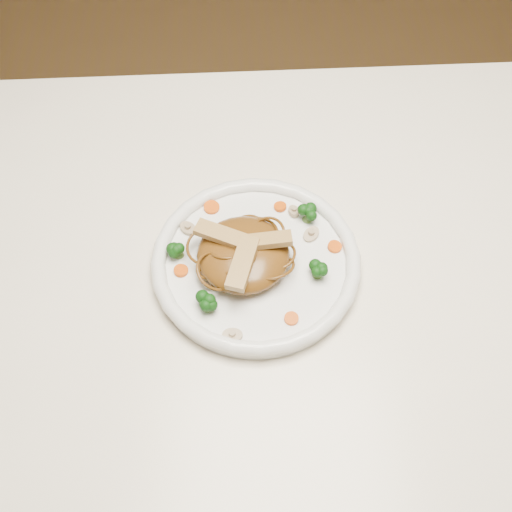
{
  "coord_description": "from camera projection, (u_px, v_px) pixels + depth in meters",
  "views": [
    {
      "loc": [
        -0.09,
        -0.48,
        1.5
      ],
      "look_at": [
        -0.07,
        0.0,
        0.78
      ],
      "focal_mm": 46.18,
      "sensor_mm": 36.0,
      "label": 1
    }
  ],
  "objects": [
    {
      "name": "broccoli_2",
      "position": [
        207.0,
        302.0,
        0.82
      ],
      "size": [
        0.03,
        0.03,
        0.03
      ],
      "primitive_type": null,
      "rotation": [
        0.0,
        0.0,
        0.07
      ],
      "color": "#10440E",
      "rests_on": "plate"
    },
    {
      "name": "mushroom_1",
      "position": [
        311.0,
        234.0,
        0.9
      ],
      "size": [
        0.04,
        0.04,
        0.01
      ],
      "primitive_type": "cylinder",
      "rotation": [
        0.0,
        0.0,
        0.82
      ],
      "color": "#C0B190",
      "rests_on": "plate"
    },
    {
      "name": "mushroom_0",
      "position": [
        232.0,
        335.0,
        0.81
      ],
      "size": [
        0.03,
        0.03,
        0.01
      ],
      "primitive_type": "cylinder",
      "rotation": [
        0.0,
        0.0,
        -0.04
      ],
      "color": "#C0B190",
      "rests_on": "plate"
    },
    {
      "name": "carrot_1",
      "position": [
        181.0,
        271.0,
        0.87
      ],
      "size": [
        0.02,
        0.02,
        0.0
      ],
      "primitive_type": "cylinder",
      "rotation": [
        0.0,
        0.0,
        -0.37
      ],
      "color": "#E95A08",
      "rests_on": "plate"
    },
    {
      "name": "mushroom_2",
      "position": [
        188.0,
        229.0,
        0.9
      ],
      "size": [
        0.04,
        0.04,
        0.01
      ],
      "primitive_type": "cylinder",
      "rotation": [
        0.0,
        0.0,
        -0.77
      ],
      "color": "#C0B190",
      "rests_on": "plate"
    },
    {
      "name": "carrot_3",
      "position": [
        212.0,
        207.0,
        0.92
      ],
      "size": [
        0.02,
        0.02,
        0.0
      ],
      "primitive_type": "cylinder",
      "rotation": [
        0.0,
        0.0,
        0.07
      ],
      "color": "#E95A08",
      "rests_on": "plate"
    },
    {
      "name": "noodle_mound",
      "position": [
        243.0,
        254.0,
        0.86
      ],
      "size": [
        0.13,
        0.13,
        0.04
      ],
      "primitive_type": "ellipsoid",
      "rotation": [
        0.0,
        0.0,
        -0.06
      ],
      "color": "brown",
      "rests_on": "plate"
    },
    {
      "name": "plate",
      "position": [
        256.0,
        265.0,
        0.88
      ],
      "size": [
        0.36,
        0.36,
        0.02
      ],
      "primitive_type": "cylinder",
      "rotation": [
        0.0,
        0.0,
        -0.35
      ],
      "color": "white",
      "rests_on": "table"
    },
    {
      "name": "broccoli_1",
      "position": [
        178.0,
        250.0,
        0.87
      ],
      "size": [
        0.03,
        0.03,
        0.03
      ],
      "primitive_type": null,
      "rotation": [
        0.0,
        0.0,
        0.24
      ],
      "color": "#10440E",
      "rests_on": "plate"
    },
    {
      "name": "chicken_b",
      "position": [
        221.0,
        235.0,
        0.85
      ],
      "size": [
        0.07,
        0.05,
        0.01
      ],
      "primitive_type": "cube",
      "rotation": [
        0.0,
        0.0,
        2.69
      ],
      "color": "tan",
      "rests_on": "noodle_mound"
    },
    {
      "name": "carrot_0",
      "position": [
        280.0,
        207.0,
        0.93
      ],
      "size": [
        0.02,
        0.02,
        0.0
      ],
      "primitive_type": "cylinder",
      "rotation": [
        0.0,
        0.0,
        -0.36
      ],
      "color": "#E95A08",
      "rests_on": "plate"
    },
    {
      "name": "ground",
      "position": [
        286.0,
        445.0,
        1.51
      ],
      "size": [
        4.0,
        4.0,
        0.0
      ],
      "primitive_type": "plane",
      "color": "brown",
      "rests_on": "ground"
    },
    {
      "name": "broccoli_0",
      "position": [
        308.0,
        213.0,
        0.9
      ],
      "size": [
        0.03,
        0.03,
        0.03
      ],
      "primitive_type": null,
      "rotation": [
        0.0,
        0.0,
        0.23
      ],
      "color": "#10440E",
      "rests_on": "plate"
    },
    {
      "name": "carrot_2",
      "position": [
        335.0,
        247.0,
        0.89
      ],
      "size": [
        0.03,
        0.03,
        0.0
      ],
      "primitive_type": "cylinder",
      "rotation": [
        0.0,
        0.0,
        0.42
      ],
      "color": "#E95A08",
      "rests_on": "plate"
    },
    {
      "name": "table",
      "position": [
        303.0,
        305.0,
        0.97
      ],
      "size": [
        1.2,
        0.8,
        0.75
      ],
      "color": "white",
      "rests_on": "ground"
    },
    {
      "name": "chicken_a",
      "position": [
        266.0,
        241.0,
        0.84
      ],
      "size": [
        0.07,
        0.02,
        0.01
      ],
      "primitive_type": "cube",
      "rotation": [
        0.0,
        0.0,
        0.05
      ],
      "color": "tan",
      "rests_on": "noodle_mound"
    },
    {
      "name": "carrot_4",
      "position": [
        291.0,
        318.0,
        0.83
      ],
      "size": [
        0.02,
        0.02,
        0.0
      ],
      "primitive_type": "cylinder",
      "rotation": [
        0.0,
        0.0,
        -0.41
      ],
      "color": "#E95A08",
      "rests_on": "plate"
    },
    {
      "name": "chicken_c",
      "position": [
        243.0,
        263.0,
        0.82
      ],
      "size": [
        0.05,
        0.08,
        0.01
      ],
      "primitive_type": "cube",
      "rotation": [
        0.0,
        0.0,
        4.39
      ],
      "color": "tan",
      "rests_on": "noodle_mound"
    },
    {
      "name": "broccoli_3",
      "position": [
        318.0,
        269.0,
        0.85
      ],
      "size": [
        0.03,
        0.03,
        0.03
      ],
      "primitive_type": null,
      "rotation": [
        0.0,
        0.0,
        -0.17
      ],
      "color": "#10440E",
      "rests_on": "plate"
    },
    {
      "name": "mushroom_3",
      "position": [
        294.0,
        211.0,
        0.92
      ],
      "size": [
        0.02,
        0.02,
        0.01
      ],
      "primitive_type": "cylinder",
      "rotation": [
        0.0,
        0.0,
        1.74
      ],
      "color": "#C0B190",
      "rests_on": "plate"
    }
  ]
}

